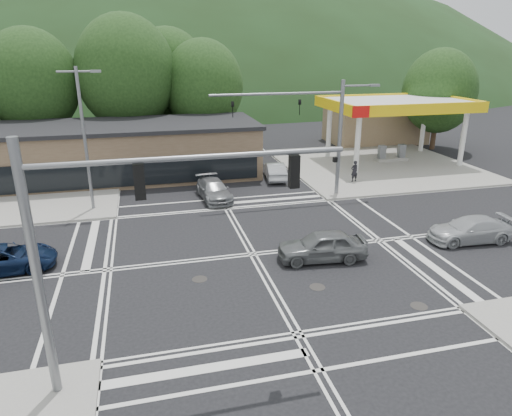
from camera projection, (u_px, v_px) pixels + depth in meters
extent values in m
plane|color=black|center=(253.00, 254.00, 23.50)|extent=(120.00, 120.00, 0.00)
cube|color=gray|center=(376.00, 165.00, 40.60)|extent=(16.00, 16.00, 0.15)
cube|color=gray|center=(8.00, 190.00, 33.73)|extent=(16.00, 16.00, 0.15)
cylinder|color=silver|center=(357.00, 144.00, 37.27)|extent=(0.44, 0.44, 5.00)
cylinder|color=silver|center=(329.00, 132.00, 42.75)|extent=(0.44, 0.44, 5.00)
cylinder|color=silver|center=(463.00, 139.00, 39.56)|extent=(0.44, 0.44, 5.00)
cylinder|color=silver|center=(423.00, 127.00, 45.04)|extent=(0.44, 0.44, 5.00)
cube|color=silver|center=(397.00, 103.00, 40.21)|extent=(12.00, 8.00, 0.60)
cube|color=yellow|center=(423.00, 109.00, 36.56)|extent=(12.20, 0.25, 0.90)
cube|color=yellow|center=(375.00, 99.00, 43.86)|extent=(12.20, 0.25, 0.90)
cube|color=yellow|center=(333.00, 106.00, 38.84)|extent=(0.25, 8.20, 0.90)
cube|color=yellow|center=(456.00, 102.00, 41.58)|extent=(0.25, 8.20, 0.90)
cube|color=red|center=(361.00, 112.00, 35.16)|extent=(1.40, 0.12, 0.90)
cube|color=gray|center=(391.00, 159.00, 41.91)|extent=(3.00, 1.00, 0.30)
cube|color=slate|center=(382.00, 152.00, 41.45)|extent=(0.60, 0.50, 1.30)
cube|color=slate|center=(401.00, 151.00, 41.91)|extent=(0.60, 0.50, 1.30)
cube|color=#846B4F|center=(375.00, 124.00, 50.26)|extent=(10.00, 6.00, 3.80)
cube|color=brown|center=(106.00, 153.00, 36.51)|extent=(24.00, 8.00, 4.00)
ellipsoid|color=#1E3317|center=(161.00, 91.00, 105.68)|extent=(252.00, 126.00, 140.00)
cylinder|color=#382619|center=(41.00, 135.00, 41.39)|extent=(0.50, 0.50, 4.84)
ellipsoid|color=black|center=(32.00, 82.00, 39.80)|extent=(8.00, 8.00, 9.20)
cylinder|color=#382619|center=(131.00, 129.00, 43.15)|extent=(0.50, 0.50, 5.28)
ellipsoid|color=black|center=(126.00, 73.00, 41.41)|extent=(9.00, 9.00, 10.35)
cylinder|color=#382619|center=(205.00, 131.00, 44.90)|extent=(0.50, 0.50, 4.40)
ellipsoid|color=black|center=(203.00, 86.00, 43.45)|extent=(7.60, 7.60, 8.74)
cylinder|color=#382619|center=(171.00, 123.00, 47.79)|extent=(0.50, 0.50, 4.84)
ellipsoid|color=black|center=(168.00, 77.00, 46.20)|extent=(8.40, 8.40, 9.66)
cylinder|color=#382619|center=(434.00, 130.00, 46.58)|extent=(0.50, 0.50, 3.96)
ellipsoid|color=black|center=(439.00, 91.00, 45.28)|extent=(7.20, 7.20, 8.28)
cylinder|color=slate|center=(85.00, 142.00, 28.25)|extent=(0.20, 0.20, 9.00)
cylinder|color=slate|center=(76.00, 71.00, 26.83)|extent=(2.20, 0.12, 0.12)
cube|color=slate|center=(96.00, 71.00, 27.09)|extent=(0.60, 0.25, 0.15)
cylinder|color=slate|center=(340.00, 140.00, 31.51)|extent=(0.28, 0.28, 8.00)
cylinder|color=slate|center=(278.00, 94.00, 29.40)|extent=(9.00, 0.16, 0.16)
imported|color=black|center=(300.00, 107.00, 30.05)|extent=(0.16, 0.20, 1.00)
imported|color=black|center=(233.00, 109.00, 29.02)|extent=(0.16, 0.20, 1.00)
cylinder|color=slate|center=(359.00, 86.00, 30.57)|extent=(2.40, 0.12, 0.12)
cube|color=slate|center=(374.00, 85.00, 30.82)|extent=(0.70, 0.30, 0.15)
cube|color=black|center=(335.00, 160.00, 31.93)|extent=(0.25, 0.30, 0.35)
cylinder|color=slate|center=(38.00, 278.00, 12.78)|extent=(0.28, 0.28, 8.00)
cylinder|color=slate|center=(193.00, 158.00, 12.73)|extent=(9.00, 0.16, 0.16)
cube|color=black|center=(139.00, 182.00, 12.59)|extent=(0.30, 0.25, 1.00)
cube|color=black|center=(294.00, 172.00, 13.62)|extent=(0.30, 0.25, 1.00)
imported|color=#0C1936|center=(4.00, 259.00, 21.56)|extent=(4.81, 2.57, 1.29)
imported|color=slate|center=(322.00, 246.00, 22.66)|extent=(4.61, 2.28, 1.51)
imported|color=#ABAEB2|center=(470.00, 230.00, 24.86)|extent=(4.77, 2.25, 1.34)
imported|color=#A3A5AA|center=(275.00, 171.00, 36.50)|extent=(2.02, 4.27, 1.35)
imported|color=silver|center=(235.00, 161.00, 38.96)|extent=(2.29, 4.89, 1.62)
imported|color=slate|center=(214.00, 190.00, 31.70)|extent=(2.28, 4.74, 1.33)
imported|color=black|center=(354.00, 171.00, 35.22)|extent=(0.67, 0.51, 1.66)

